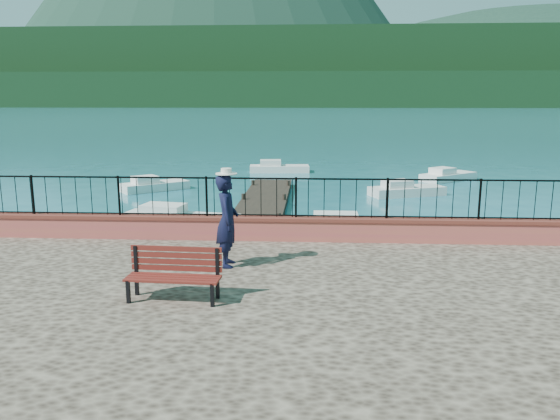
# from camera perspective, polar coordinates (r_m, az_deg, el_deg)

# --- Properties ---
(ground) EXTENTS (2000.00, 2000.00, 0.00)m
(ground) POSITION_cam_1_polar(r_m,az_deg,el_deg) (10.46, 2.70, -14.74)
(ground) COLOR #19596B
(ground) RESTS_ON ground
(parapet) EXTENTS (28.00, 0.46, 0.58)m
(parapet) POSITION_cam_1_polar(r_m,az_deg,el_deg) (13.45, 2.94, -1.96)
(parapet) COLOR #A83C45
(parapet) RESTS_ON promenade
(railing) EXTENTS (27.00, 0.05, 0.95)m
(railing) POSITION_cam_1_polar(r_m,az_deg,el_deg) (13.29, 2.97, 1.25)
(railing) COLOR black
(railing) RESTS_ON parapet
(dock) EXTENTS (2.00, 16.00, 0.30)m
(dock) POSITION_cam_1_polar(r_m,az_deg,el_deg) (21.94, -2.17, -0.23)
(dock) COLOR #2D231C
(dock) RESTS_ON ground
(far_forest) EXTENTS (900.00, 60.00, 18.00)m
(far_forest) POSITION_cam_1_polar(r_m,az_deg,el_deg) (309.40, 3.36, 12.36)
(far_forest) COLOR black
(far_forest) RESTS_ON ground
(foothills) EXTENTS (900.00, 120.00, 44.00)m
(foothills) POSITION_cam_1_polar(r_m,az_deg,el_deg) (369.78, 3.39, 14.25)
(foothills) COLOR black
(foothills) RESTS_ON ground
(companion_hill) EXTENTS (448.00, 384.00, 180.00)m
(companion_hill) POSITION_cam_1_polar(r_m,az_deg,el_deg) (610.39, 24.83, 10.09)
(companion_hill) COLOR #142D23
(companion_hill) RESTS_ON ground
(park_bench) EXTENTS (1.65, 0.63, 0.90)m
(park_bench) POSITION_cam_1_polar(r_m,az_deg,el_deg) (9.69, -11.02, -7.66)
(park_bench) COLOR black
(park_bench) RESTS_ON promenade
(person) EXTENTS (0.53, 0.74, 1.93)m
(person) POSITION_cam_1_polar(r_m,az_deg,el_deg) (11.29, -5.54, -1.11)
(person) COLOR black
(person) RESTS_ON promenade
(hat) EXTENTS (0.44, 0.44, 0.12)m
(hat) POSITION_cam_1_polar(r_m,az_deg,el_deg) (11.11, -5.64, 4.06)
(hat) COLOR silver
(hat) RESTS_ON person
(boat_0) EXTENTS (4.53, 2.08, 0.80)m
(boat_0) POSITION_cam_1_polar(r_m,az_deg,el_deg) (20.52, -10.41, -0.52)
(boat_0) COLOR silver
(boat_0) RESTS_ON ground
(boat_1) EXTENTS (4.34, 1.33, 0.80)m
(boat_1) POSITION_cam_1_polar(r_m,az_deg,el_deg) (18.86, 7.79, -1.51)
(boat_1) COLOR silver
(boat_1) RESTS_ON ground
(boat_2) EXTENTS (3.86, 2.46, 0.80)m
(boat_2) POSITION_cam_1_polar(r_m,az_deg,el_deg) (27.25, 13.13, 2.33)
(boat_2) COLOR silver
(boat_2) RESTS_ON ground
(boat_3) EXTENTS (3.44, 3.10, 0.80)m
(boat_3) POSITION_cam_1_polar(r_m,az_deg,el_deg) (28.74, -12.96, 2.81)
(boat_3) COLOR silver
(boat_3) RESTS_ON ground
(boat_4) EXTENTS (3.86, 1.59, 0.80)m
(boat_4) POSITION_cam_1_polar(r_m,az_deg,el_deg) (35.08, -0.06, 4.64)
(boat_4) COLOR silver
(boat_4) RESTS_ON ground
(boat_5) EXTENTS (3.60, 3.19, 0.80)m
(boat_5) POSITION_cam_1_polar(r_m,az_deg,el_deg) (32.89, 17.19, 3.66)
(boat_5) COLOR silver
(boat_5) RESTS_ON ground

